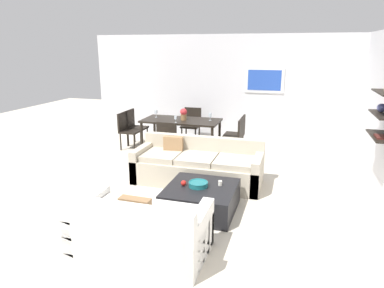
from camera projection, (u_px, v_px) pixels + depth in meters
ground_plane at (197, 189)px, 6.03m from camera, size 18.00×18.00×0.00m
back_wall_unit at (247, 89)px, 8.84m from camera, size 8.40×0.09×2.70m
sofa_beige at (198, 167)px, 6.29m from camera, size 2.28×0.90×0.78m
loveseat_white at (140, 231)px, 4.09m from camera, size 1.57×0.90×0.78m
coffee_table at (201, 199)px, 5.20m from camera, size 1.02×1.04×0.38m
decorative_bowl at (198, 184)px, 5.15m from camera, size 0.29×0.29×0.08m
candle_jar at (220, 183)px, 5.19m from camera, size 0.06×0.06×0.07m
apple_on_coffee_table at (184, 183)px, 5.19m from camera, size 0.08×0.08×0.08m
dining_table at (181, 123)px, 8.11m from camera, size 1.80×0.88×0.75m
dining_chair_foot at (169, 139)px, 7.37m from camera, size 0.44×0.44×0.88m
dining_chair_left_far at (134, 125)px, 8.70m from camera, size 0.44×0.44×0.88m
dining_chair_right_near at (235, 136)px, 7.61m from camera, size 0.44×0.44×0.88m
dining_chair_right_far at (238, 132)px, 7.97m from camera, size 0.44×0.44×0.88m
dining_chair_left_near at (127, 128)px, 8.33m from camera, size 0.44×0.44×0.88m
dining_chair_head at (192, 123)px, 8.94m from camera, size 0.44×0.44×0.88m
wine_glass_left_far at (156, 112)px, 8.34m from camera, size 0.07×0.07×0.17m
wine_glass_foot at (176, 118)px, 7.70m from camera, size 0.06×0.06×0.16m
wine_glass_right_far at (210, 115)px, 7.97m from camera, size 0.07×0.07×0.17m
centerpiece_vase at (184, 114)px, 8.01m from camera, size 0.16×0.16×0.27m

